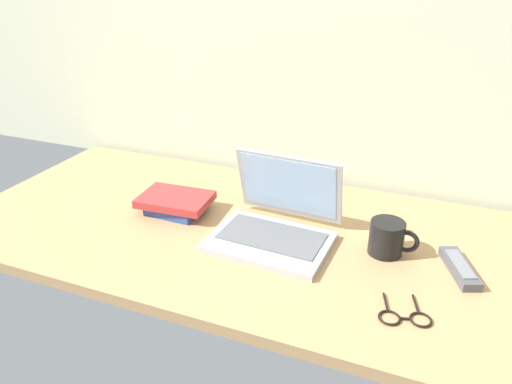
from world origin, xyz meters
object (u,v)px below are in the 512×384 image
(remote_control_near, at_px, (460,267))
(laptop, at_px, (277,222))
(eyeglasses, at_px, (405,317))
(book_stack, at_px, (176,203))
(coffee_mug, at_px, (388,237))

(remote_control_near, bearing_deg, laptop, -178.44)
(eyeglasses, height_order, book_stack, book_stack)
(laptop, distance_m, book_stack, 0.33)
(laptop, relative_size, coffee_mug, 2.59)
(coffee_mug, bearing_deg, eyeglasses, -73.63)
(laptop, xyz_separation_m, coffee_mug, (0.29, 0.03, 0.00))
(laptop, distance_m, remote_control_near, 0.47)
(laptop, distance_m, coffee_mug, 0.29)
(remote_control_near, xyz_separation_m, book_stack, (-0.79, 0.01, 0.02))
(coffee_mug, xyz_separation_m, eyeglasses, (0.07, -0.24, -0.04))
(eyeglasses, bearing_deg, laptop, 149.46)
(laptop, bearing_deg, book_stack, 175.27)
(coffee_mug, xyz_separation_m, book_stack, (-0.62, -0.00, -0.02))
(laptop, height_order, book_stack, laptop)
(laptop, relative_size, remote_control_near, 1.94)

